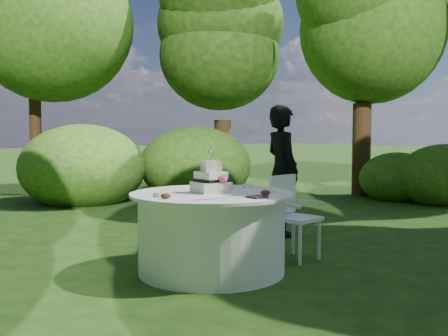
{
  "coord_description": "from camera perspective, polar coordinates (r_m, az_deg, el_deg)",
  "views": [
    {
      "loc": [
        -2.91,
        -4.04,
        1.35
      ],
      "look_at": [
        0.15,
        0.0,
        1.0
      ],
      "focal_mm": 42.0,
      "sensor_mm": 36.0,
      "label": 1
    }
  ],
  "objects": [
    {
      "name": "feather_plume",
      "position": [
        4.57,
        -1.18,
        -3.28
      ],
      "size": [
        0.48,
        0.07,
        0.01
      ],
      "primitive_type": "ellipsoid",
      "color": "silver",
      "rests_on": "table"
    },
    {
      "name": "cake",
      "position": [
        5.02,
        -1.4,
        -1.38
      ],
      "size": [
        0.35,
        0.35,
        0.42
      ],
      "color": "white",
      "rests_on": "table"
    },
    {
      "name": "guest",
      "position": [
        6.83,
        6.36,
        -0.29
      ],
      "size": [
        0.55,
        0.7,
        1.69
      ],
      "primitive_type": "imported",
      "rotation": [
        0.0,
        0.0,
        1.31
      ],
      "color": "black",
      "rests_on": "ground"
    },
    {
      "name": "chair",
      "position": [
        5.62,
        7.28,
        -4.59
      ],
      "size": [
        0.48,
        0.47,
        0.89
      ],
      "color": "white",
      "rests_on": "ground"
    },
    {
      "name": "napkins",
      "position": [
        4.62,
        3.63,
        -3.16
      ],
      "size": [
        0.14,
        0.14,
        0.02
      ],
      "primitive_type": "cube",
      "color": "#431D38",
      "rests_on": "table"
    },
    {
      "name": "ground",
      "position": [
        5.16,
        -1.35,
        -11.23
      ],
      "size": [
        80.0,
        80.0,
        0.0
      ],
      "primitive_type": "plane",
      "color": "#17340E",
      "rests_on": "ground"
    },
    {
      "name": "table",
      "position": [
        5.07,
        -1.36,
        -6.99
      ],
      "size": [
        1.56,
        1.56,
        0.77
      ],
      "color": "white",
      "rests_on": "ground"
    },
    {
      "name": "votives",
      "position": [
        5.03,
        0.32,
        -2.44
      ],
      "size": [
        1.21,
        0.6,
        0.04
      ],
      "color": "white",
      "rests_on": "table"
    },
    {
      "name": "petal_cups",
      "position": [
        4.67,
        -0.79,
        -2.88
      ],
      "size": [
        0.94,
        0.43,
        0.05
      ],
      "color": "#562D16",
      "rests_on": "table"
    }
  ]
}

